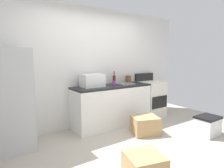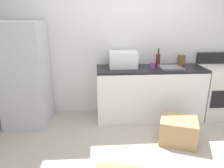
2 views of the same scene
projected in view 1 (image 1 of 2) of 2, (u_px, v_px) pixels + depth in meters
ground_plane at (138, 148)px, 3.22m from camera, size 6.00×6.00×0.00m
wall_back at (92, 67)px, 4.31m from camera, size 5.00×0.10×2.60m
kitchen_counter at (112, 105)px, 4.31m from camera, size 1.80×0.60×0.90m
refrigerator at (8, 101)px, 3.07m from camera, size 0.68×0.66×1.66m
stove_oven at (151, 98)px, 5.00m from camera, size 0.60×0.61×1.10m
microwave at (92, 80)px, 4.03m from camera, size 0.46×0.34×0.27m
sink_basin at (125, 84)px, 4.38m from camera, size 0.36×0.32×0.03m
wine_bottle at (114, 79)px, 4.46m from camera, size 0.07×0.07×0.30m
coffee_mug at (114, 83)px, 4.23m from camera, size 0.08×0.08×0.10m
knife_block at (128, 79)px, 4.69m from camera, size 0.10×0.10×0.18m
cardboard_box_medium at (144, 165)px, 2.47m from camera, size 0.56×0.56×0.28m
cardboard_box_small at (145, 125)px, 3.83m from camera, size 0.62×0.59×0.35m
storage_bin at (208, 126)px, 3.75m from camera, size 0.46×0.36×0.38m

